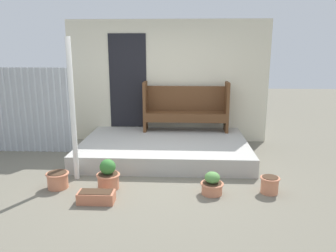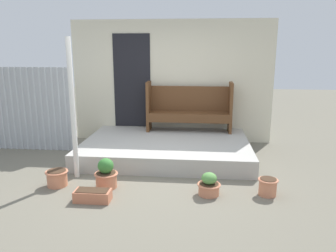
{
  "view_description": "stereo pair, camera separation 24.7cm",
  "coord_description": "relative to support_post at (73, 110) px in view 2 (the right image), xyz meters",
  "views": [
    {
      "loc": [
        0.49,
        -4.9,
        2.01
      ],
      "look_at": [
        0.23,
        0.38,
        0.75
      ],
      "focal_mm": 35.0,
      "sensor_mm": 36.0,
      "label": 1
    },
    {
      "loc": [
        0.74,
        -4.88,
        2.01
      ],
      "look_at": [
        0.23,
        0.38,
        0.75
      ],
      "focal_mm": 35.0,
      "sensor_mm": 36.0,
      "label": 2
    }
  ],
  "objects": [
    {
      "name": "porch_slab",
      "position": [
        1.32,
        1.19,
        -0.94
      ],
      "size": [
        3.1,
        2.15,
        0.3
      ],
      "color": "#B2AFA8",
      "rests_on": "ground_plane"
    },
    {
      "name": "support_post",
      "position": [
        0.0,
        0.0,
        0.0
      ],
      "size": [
        0.08,
        0.08,
        2.18
      ],
      "color": "white",
      "rests_on": "ground_plane"
    },
    {
      "name": "house_wall",
      "position": [
        1.28,
        2.29,
        0.21
      ],
      "size": [
        4.3,
        0.08,
        2.6
      ],
      "color": "beige",
      "rests_on": "ground_plane"
    },
    {
      "name": "fence_corrugated",
      "position": [
        -1.64,
        1.33,
        -0.26
      ],
      "size": [
        2.31,
        0.05,
        1.66
      ],
      "color": "#ADB2B7",
      "rests_on": "ground_plane"
    },
    {
      "name": "ground_plane",
      "position": [
        1.19,
        0.11,
        -1.09
      ],
      "size": [
        24.0,
        24.0,
        0.0
      ],
      "primitive_type": "plane",
      "color": "#706B5B"
    },
    {
      "name": "flower_pot_middle",
      "position": [
        0.59,
        -0.36,
        -0.89
      ],
      "size": [
        0.35,
        0.35,
        0.45
      ],
      "color": "tan",
      "rests_on": "ground_plane"
    },
    {
      "name": "flower_pot_far_right",
      "position": [
        2.91,
        -0.4,
        -0.95
      ],
      "size": [
        0.28,
        0.28,
        0.25
      ],
      "color": "tan",
      "rests_on": "ground_plane"
    },
    {
      "name": "bench",
      "position": [
        1.72,
        2.0,
        -0.27
      ],
      "size": [
        1.76,
        0.4,
        1.03
      ],
      "rotation": [
        0.0,
        0.0,
        0.0
      ],
      "color": "brown",
      "rests_on": "porch_slab"
    },
    {
      "name": "planter_box_rect",
      "position": [
        0.53,
        -0.81,
        -1.01
      ],
      "size": [
        0.48,
        0.22,
        0.16
      ],
      "color": "#C67251",
      "rests_on": "ground_plane"
    },
    {
      "name": "flower_pot_right",
      "position": [
        2.09,
        -0.47,
        -0.95
      ],
      "size": [
        0.33,
        0.33,
        0.33
      ],
      "color": "tan",
      "rests_on": "ground_plane"
    },
    {
      "name": "flower_pot_left",
      "position": [
        -0.16,
        -0.37,
        -0.96
      ],
      "size": [
        0.34,
        0.34,
        0.24
      ],
      "color": "tan",
      "rests_on": "ground_plane"
    }
  ]
}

